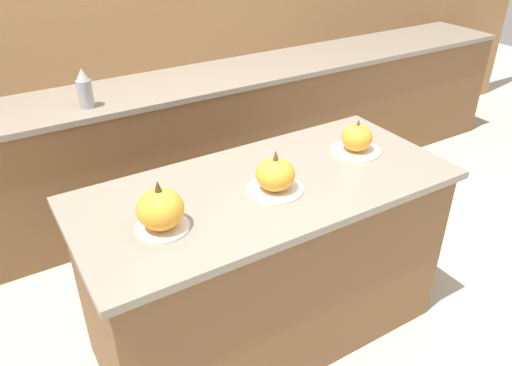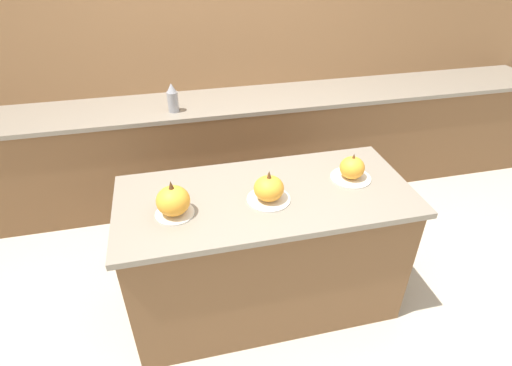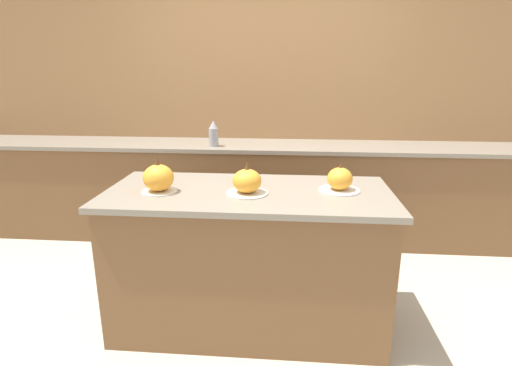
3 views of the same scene
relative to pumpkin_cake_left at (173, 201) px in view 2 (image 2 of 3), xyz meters
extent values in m
plane|color=#BCB29E|center=(0.51, 0.07, -0.96)|extent=(12.00, 12.00, 0.00)
cube|color=#9E7047|center=(0.51, 1.77, 0.29)|extent=(8.00, 0.06, 2.50)
cube|color=brown|center=(0.51, 0.07, -0.54)|extent=(1.61, 0.70, 0.85)
cube|color=gray|center=(0.51, 0.07, -0.10)|extent=(1.67, 0.76, 0.03)
cube|color=brown|center=(0.51, 1.44, -0.53)|extent=(6.00, 0.56, 0.87)
cube|color=gray|center=(0.51, 1.44, -0.07)|extent=(6.00, 0.60, 0.03)
cylinder|color=silver|center=(0.00, 0.00, -0.08)|extent=(0.20, 0.20, 0.01)
ellipsoid|color=orange|center=(0.00, 0.00, 0.00)|extent=(0.17, 0.17, 0.15)
cone|color=#4C2D14|center=(0.00, 0.00, 0.10)|extent=(0.03, 0.03, 0.05)
cylinder|color=silver|center=(0.51, 0.01, -0.08)|extent=(0.24, 0.24, 0.01)
ellipsoid|color=orange|center=(0.51, 0.01, -0.01)|extent=(0.17, 0.17, 0.14)
cone|color=brown|center=(0.51, 0.01, 0.08)|extent=(0.03, 0.03, 0.05)
cylinder|color=silver|center=(1.04, 0.11, -0.08)|extent=(0.24, 0.24, 0.01)
ellipsoid|color=orange|center=(1.04, 0.11, -0.01)|extent=(0.15, 0.15, 0.13)
cone|color=brown|center=(1.04, 0.11, 0.07)|extent=(0.02, 0.02, 0.03)
cylinder|color=#99999E|center=(0.08, 1.30, 0.02)|extent=(0.08, 0.08, 0.16)
cone|color=#99999E|center=(0.08, 1.30, 0.14)|extent=(0.08, 0.08, 0.07)
camera|label=1|loc=(-0.49, -1.48, 1.01)|focal=35.00mm
camera|label=2|loc=(0.04, -1.71, 1.21)|focal=28.00mm
camera|label=3|loc=(0.75, -2.15, 0.61)|focal=28.00mm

